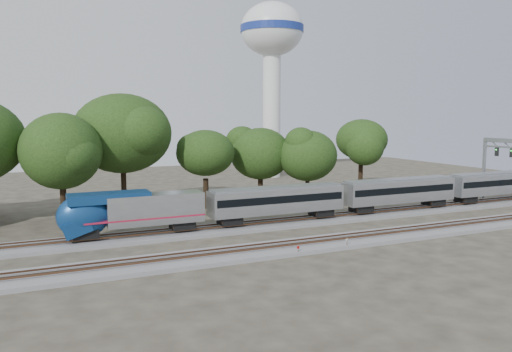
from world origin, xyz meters
The scene contains 15 objects.
ground centered at (0.00, 0.00, 0.00)m, with size 160.00×160.00×0.00m, color #383328.
track_far centered at (0.00, 6.00, 0.21)m, with size 160.00×5.00×0.73m.
track_near centered at (0.00, -4.00, 0.21)m, with size 160.00×5.00×0.73m.
train centered at (31.85, 6.00, 3.08)m, with size 103.94×2.96×4.37m.
switch_stand_red centered at (0.90, -6.30, 0.61)m, with size 0.30×0.07×0.95m.
switch_stand_white centered at (6.33, -6.19, 0.69)m, with size 0.32×0.17×1.08m.
switch_lever centered at (5.89, -5.38, 0.15)m, with size 0.50×0.30×0.30m, color #512D19.
water_tower centered at (24.84, 48.69, 26.54)m, with size 12.94×12.94×35.83m.
signal_gantry centered at (42.18, 6.00, 6.94)m, with size 0.66×7.83×9.53m.
tree_2 centered at (-17.93, 16.93, 8.70)m, with size 8.86×8.86×12.50m.
tree_3 centered at (-10.23, 21.00, 10.52)m, with size 10.70×10.70×15.09m.
tree_4 centered at (0.72, 19.81, 7.72)m, with size 7.87×7.87×11.09m.
tree_5 centered at (9.85, 21.56, 7.22)m, with size 7.36×7.36×10.37m.
tree_6 centered at (15.66, 17.64, 7.00)m, with size 7.14×7.14×10.06m.
tree_7 centered at (29.34, 23.52, 8.86)m, with size 9.02×9.02×12.71m.
Camera 1 is at (-20.88, -45.47, 12.83)m, focal length 35.00 mm.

